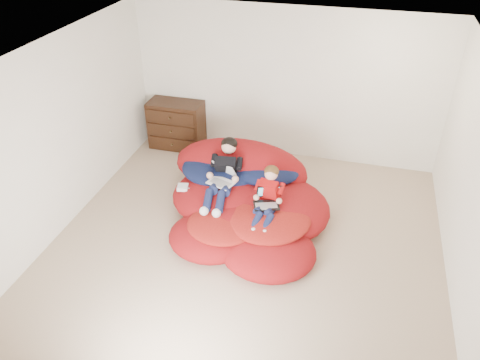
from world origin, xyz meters
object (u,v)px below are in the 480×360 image
object	(u,v)px
dresser	(177,125)
laptop_black	(268,199)
beanbag_pile	(245,199)
older_boy	(224,171)
laptop_white	(223,177)
younger_boy	(268,195)

from	to	relation	value
dresser	laptop_black	world-z (taller)	dresser
beanbag_pile	older_boy	world-z (taller)	older_boy
laptop_white	laptop_black	xyz separation A→B (m)	(0.69, -0.26, -0.07)
younger_boy	laptop_white	xyz separation A→B (m)	(-0.69, 0.25, 0.02)
older_boy	laptop_black	xyz separation A→B (m)	(0.69, -0.32, -0.13)
beanbag_pile	laptop_black	xyz separation A→B (m)	(0.38, -0.29, 0.28)
dresser	older_boy	world-z (taller)	older_boy
older_boy	laptop_white	size ratio (longest dim) A/B	2.31
laptop_white	older_boy	bearing A→B (deg)	90.00
older_boy	laptop_white	distance (m)	0.08
older_boy	laptop_black	size ratio (longest dim) A/B	2.55
dresser	laptop_white	world-z (taller)	dresser
older_boy	younger_boy	xyz separation A→B (m)	(0.69, -0.32, -0.07)
younger_boy	laptop_black	bearing A→B (deg)	-90.00
older_boy	beanbag_pile	bearing A→B (deg)	-5.02
dresser	older_boy	distance (m)	2.14
laptop_black	younger_boy	bearing A→B (deg)	90.00
dresser	laptop_black	distance (m)	2.83
older_boy	younger_boy	size ratio (longest dim) A/B	1.33
beanbag_pile	older_boy	xyz separation A→B (m)	(-0.31, 0.03, 0.40)
beanbag_pile	younger_boy	size ratio (longest dim) A/B	3.00
beanbag_pile	laptop_black	world-z (taller)	beanbag_pile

